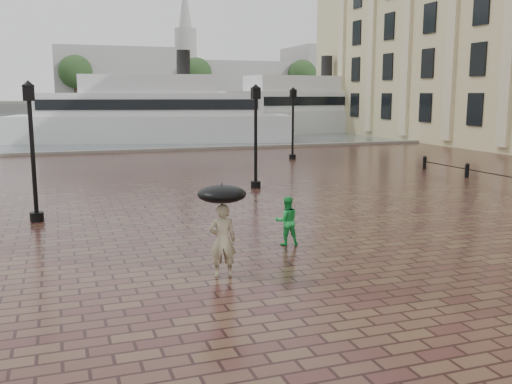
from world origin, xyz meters
TOP-DOWN VIEW (x-y plane):
  - ground at (0.00, 0.00)m, footprint 300.00×300.00m
  - harbour_water at (0.00, 92.00)m, footprint 240.00×240.00m
  - quay_edge at (0.00, 32.00)m, footprint 80.00×0.60m
  - far_shore at (0.00, 160.00)m, footprint 300.00×60.00m
  - distant_skyline at (48.14, 150.00)m, footprint 102.50×22.00m
  - far_trees at (0.00, 138.00)m, footprint 188.00×8.00m
  - street_lamps at (-1.50, 17.50)m, footprint 21.44×14.44m
  - adult_pedestrian at (-1.83, 2.46)m, footprint 0.68×0.51m
  - child_pedestrian at (0.61, 4.56)m, footprint 0.72×0.59m
  - ferry_near at (2.70, 40.66)m, footprint 24.61×11.33m
  - ferry_far at (20.05, 47.45)m, footprint 25.59×8.98m
  - umbrella at (-1.83, 2.46)m, footprint 1.10×1.10m

SIDE VIEW (x-z plane):
  - ground at x=0.00m, z-range 0.00..0.00m
  - harbour_water at x=0.00m, z-range 0.00..0.00m
  - quay_edge at x=0.00m, z-range -0.15..0.15m
  - child_pedestrian at x=0.61m, z-range 0.00..1.35m
  - adult_pedestrian at x=-1.83m, z-range 0.00..1.69m
  - far_shore at x=0.00m, z-range 0.00..2.00m
  - umbrella at x=-1.83m, z-range 1.34..2.48m
  - street_lamps at x=-1.50m, z-range 0.13..4.53m
  - ferry_near at x=2.70m, z-range -1.57..6.28m
  - ferry_far at x=20.05m, z-range -1.64..6.58m
  - far_trees at x=0.00m, z-range 2.67..16.17m
  - distant_skyline at x=48.14m, z-range -7.05..25.95m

